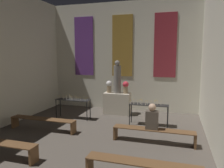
{
  "coord_description": "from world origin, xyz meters",
  "views": [
    {
      "loc": [
        2.52,
        1.58,
        2.6
      ],
      "look_at": [
        0.0,
        9.93,
        1.44
      ],
      "focal_mm": 35.0,
      "sensor_mm": 36.0,
      "label": 1
    }
  ],
  "objects_px": {
    "pew_third_right": "(142,167)",
    "flower_vase_left": "(109,86)",
    "altar": "(117,103)",
    "pew_back_left": "(43,121)",
    "person_seated": "(152,118)",
    "flower_vase_right": "(126,87)",
    "candle_rack_left": "(73,102)",
    "pew_back_right": "(153,132)",
    "statue": "(117,78)",
    "candle_rack_right": "(149,107)"
  },
  "relations": [
    {
      "from": "statue",
      "to": "candle_rack_right",
      "type": "bearing_deg",
      "value": -38.45
    },
    {
      "from": "candle_rack_left",
      "to": "pew_third_right",
      "type": "distance_m",
      "value": 5.07
    },
    {
      "from": "candle_rack_right",
      "to": "candle_rack_left",
      "type": "bearing_deg",
      "value": 179.95
    },
    {
      "from": "pew_third_right",
      "to": "pew_back_left",
      "type": "relative_size",
      "value": 1.0
    },
    {
      "from": "altar",
      "to": "flower_vase_left",
      "type": "height_order",
      "value": "flower_vase_left"
    },
    {
      "from": "pew_third_right",
      "to": "pew_back_right",
      "type": "relative_size",
      "value": 1.0
    },
    {
      "from": "altar",
      "to": "person_seated",
      "type": "distance_m",
      "value": 3.39
    },
    {
      "from": "flower_vase_left",
      "to": "pew_back_right",
      "type": "bearing_deg",
      "value": -51.21
    },
    {
      "from": "person_seated",
      "to": "flower_vase_right",
      "type": "bearing_deg",
      "value": 117.41
    },
    {
      "from": "flower_vase_left",
      "to": "pew_back_right",
      "type": "height_order",
      "value": "flower_vase_left"
    },
    {
      "from": "flower_vase_right",
      "to": "candle_rack_left",
      "type": "relative_size",
      "value": 0.37
    },
    {
      "from": "altar",
      "to": "pew_back_right",
      "type": "bearing_deg",
      "value": -56.17
    },
    {
      "from": "flower_vase_left",
      "to": "candle_rack_right",
      "type": "height_order",
      "value": "flower_vase_left"
    },
    {
      "from": "pew_back_right",
      "to": "person_seated",
      "type": "xyz_separation_m",
      "value": [
        -0.05,
        -0.0,
        0.45
      ]
    },
    {
      "from": "altar",
      "to": "flower_vase_left",
      "type": "xyz_separation_m",
      "value": [
        -0.38,
        -0.0,
        0.77
      ]
    },
    {
      "from": "pew_third_right",
      "to": "person_seated",
      "type": "height_order",
      "value": "person_seated"
    },
    {
      "from": "candle_rack_right",
      "to": "person_seated",
      "type": "bearing_deg",
      "value": -79.35
    },
    {
      "from": "pew_third_right",
      "to": "pew_back_right",
      "type": "height_order",
      "value": "same"
    },
    {
      "from": "pew_back_left",
      "to": "pew_back_right",
      "type": "distance_m",
      "value": 3.79
    },
    {
      "from": "candle_rack_right",
      "to": "pew_back_left",
      "type": "xyz_separation_m",
      "value": [
        -3.44,
        -1.6,
        -0.37
      ]
    },
    {
      "from": "flower_vase_left",
      "to": "candle_rack_right",
      "type": "xyz_separation_m",
      "value": [
        1.92,
        -1.22,
        -0.55
      ]
    },
    {
      "from": "pew_back_left",
      "to": "person_seated",
      "type": "xyz_separation_m",
      "value": [
        3.74,
        -0.0,
        0.45
      ]
    },
    {
      "from": "candle_rack_right",
      "to": "pew_back_left",
      "type": "bearing_deg",
      "value": -154.99
    },
    {
      "from": "statue",
      "to": "pew_third_right",
      "type": "distance_m",
      "value": 5.43
    },
    {
      "from": "candle_rack_left",
      "to": "pew_third_right",
      "type": "xyz_separation_m",
      "value": [
        3.45,
        -3.7,
        -0.37
      ]
    },
    {
      "from": "statue",
      "to": "pew_back_right",
      "type": "xyz_separation_m",
      "value": [
        1.9,
        -2.83,
        -1.28
      ]
    },
    {
      "from": "candle_rack_right",
      "to": "pew_third_right",
      "type": "relative_size",
      "value": 0.6
    },
    {
      "from": "candle_rack_left",
      "to": "person_seated",
      "type": "distance_m",
      "value": 3.76
    },
    {
      "from": "altar",
      "to": "pew_back_left",
      "type": "bearing_deg",
      "value": -123.83
    },
    {
      "from": "pew_back_left",
      "to": "person_seated",
      "type": "bearing_deg",
      "value": -0.0
    },
    {
      "from": "candle_rack_right",
      "to": "person_seated",
      "type": "height_order",
      "value": "person_seated"
    },
    {
      "from": "candle_rack_right",
      "to": "flower_vase_right",
      "type": "bearing_deg",
      "value": 133.57
    },
    {
      "from": "altar",
      "to": "flower_vase_right",
      "type": "distance_m",
      "value": 0.86
    },
    {
      "from": "flower_vase_right",
      "to": "candle_rack_right",
      "type": "bearing_deg",
      "value": -46.43
    },
    {
      "from": "pew_back_left",
      "to": "altar",
      "type": "bearing_deg",
      "value": 56.17
    },
    {
      "from": "person_seated",
      "to": "altar",
      "type": "bearing_deg",
      "value": 123.1
    },
    {
      "from": "statue",
      "to": "candle_rack_right",
      "type": "height_order",
      "value": "statue"
    },
    {
      "from": "flower_vase_right",
      "to": "pew_back_left",
      "type": "height_order",
      "value": "flower_vase_right"
    },
    {
      "from": "candle_rack_right",
      "to": "pew_back_left",
      "type": "distance_m",
      "value": 3.81
    },
    {
      "from": "pew_third_right",
      "to": "flower_vase_left",
      "type": "bearing_deg",
      "value": 114.78
    },
    {
      "from": "pew_back_right",
      "to": "pew_third_right",
      "type": "bearing_deg",
      "value": -90.0
    },
    {
      "from": "candle_rack_left",
      "to": "flower_vase_right",
      "type": "bearing_deg",
      "value": 32.38
    },
    {
      "from": "pew_back_left",
      "to": "pew_back_right",
      "type": "relative_size",
      "value": 1.0
    },
    {
      "from": "flower_vase_right",
      "to": "person_seated",
      "type": "xyz_separation_m",
      "value": [
        1.47,
        -2.83,
        -0.47
      ]
    },
    {
      "from": "candle_rack_left",
      "to": "candle_rack_right",
      "type": "distance_m",
      "value": 3.09
    },
    {
      "from": "statue",
      "to": "flower_vase_left",
      "type": "relative_size",
      "value": 2.69
    },
    {
      "from": "flower_vase_left",
      "to": "flower_vase_right",
      "type": "xyz_separation_m",
      "value": [
        0.75,
        0.0,
        0.0
      ]
    },
    {
      "from": "altar",
      "to": "flower_vase_right",
      "type": "bearing_deg",
      "value": -0.0
    },
    {
      "from": "candle_rack_right",
      "to": "pew_back_left",
      "type": "relative_size",
      "value": 0.6
    },
    {
      "from": "candle_rack_right",
      "to": "pew_back_right",
      "type": "bearing_deg",
      "value": -77.57
    }
  ]
}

